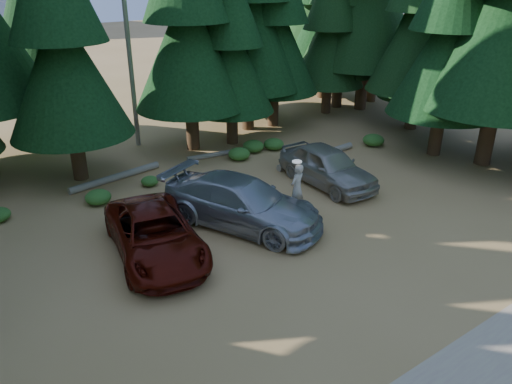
# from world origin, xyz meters

# --- Properties ---
(ground) EXTENTS (160.00, 160.00, 0.00)m
(ground) POSITION_xyz_m (0.00, 0.00, 0.00)
(ground) COLOR #A07A44
(ground) RESTS_ON ground
(forest_belt_north) EXTENTS (36.00, 7.00, 22.00)m
(forest_belt_north) POSITION_xyz_m (0.00, 15.00, 0.00)
(forest_belt_north) COLOR black
(forest_belt_north) RESTS_ON ground
(forest_belt_east) EXTENTS (6.00, 22.00, 22.00)m
(forest_belt_east) POSITION_xyz_m (15.50, 4.00, 0.00)
(forest_belt_east) COLOR black
(forest_belt_east) RESTS_ON ground
(snag_front) EXTENTS (0.24, 0.24, 12.00)m
(snag_front) POSITION_xyz_m (0.80, 14.50, 6.00)
(snag_front) COLOR gray
(snag_front) RESTS_ON ground
(snag_back) EXTENTS (0.20, 0.20, 10.00)m
(snag_back) POSITION_xyz_m (-1.20, 16.00, 5.00)
(snag_back) COLOR gray
(snag_back) RESTS_ON ground
(red_pickup) EXTENTS (3.54, 5.90, 1.53)m
(red_pickup) POSITION_xyz_m (-3.27, 3.53, 0.77)
(red_pickup) COLOR #510F06
(red_pickup) RESTS_ON ground
(silver_minivan_center) EXTENTS (4.84, 6.63, 1.78)m
(silver_minivan_center) POSITION_xyz_m (0.24, 3.67, 0.89)
(silver_minivan_center) COLOR #ABADB3
(silver_minivan_center) RESTS_ON ground
(silver_minivan_right) EXTENTS (2.18, 5.06, 1.70)m
(silver_minivan_right) POSITION_xyz_m (5.39, 4.69, 0.85)
(silver_minivan_right) COLOR #AEA79B
(silver_minivan_right) RESTS_ON ground
(frisbee_player) EXTENTS (0.78, 0.63, 1.98)m
(frisbee_player) POSITION_xyz_m (2.30, 3.03, 1.21)
(frisbee_player) COLOR beige
(frisbee_player) RESTS_ON ground
(log_left) EXTENTS (4.42, 1.05, 0.32)m
(log_left) POSITION_xyz_m (-2.02, 10.44, 0.16)
(log_left) COLOR gray
(log_left) RESTS_ON ground
(log_mid) EXTENTS (2.94, 0.66, 0.24)m
(log_mid) POSITION_xyz_m (3.18, 10.50, 0.12)
(log_mid) COLOR gray
(log_mid) RESTS_ON ground
(log_right) EXTENTS (5.13, 0.76, 0.33)m
(log_right) POSITION_xyz_m (7.13, 7.28, 0.16)
(log_right) COLOR gray
(log_right) RESTS_ON ground
(shrub_left) EXTENTS (0.76, 0.76, 0.42)m
(shrub_left) POSITION_xyz_m (-1.01, 9.03, 0.21)
(shrub_left) COLOR #2A5B1B
(shrub_left) RESTS_ON ground
(shrub_center_left) EXTENTS (1.03, 1.03, 0.57)m
(shrub_center_left) POSITION_xyz_m (-3.48, 8.54, 0.28)
(shrub_center_left) COLOR #2A5B1B
(shrub_center_left) RESTS_ON ground
(shrub_center_right) EXTENTS (1.09, 1.09, 0.60)m
(shrub_center_right) POSITION_xyz_m (3.96, 9.46, 0.30)
(shrub_center_right) COLOR #2A5B1B
(shrub_center_right) RESTS_ON ground
(shrub_right) EXTENTS (1.05, 1.05, 0.58)m
(shrub_right) POSITION_xyz_m (6.29, 9.68, 0.29)
(shrub_right) COLOR #2A5B1B
(shrub_right) RESTS_ON ground
(shrub_far_right) EXTENTS (1.10, 1.10, 0.61)m
(shrub_far_right) POSITION_xyz_m (5.20, 10.00, 0.30)
(shrub_far_right) COLOR #2A5B1B
(shrub_far_right) RESTS_ON ground
(shrub_edge_east) EXTENTS (1.12, 1.12, 0.62)m
(shrub_edge_east) POSITION_xyz_m (11.00, 7.09, 0.31)
(shrub_edge_east) COLOR #2A5B1B
(shrub_edge_east) RESTS_ON ground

